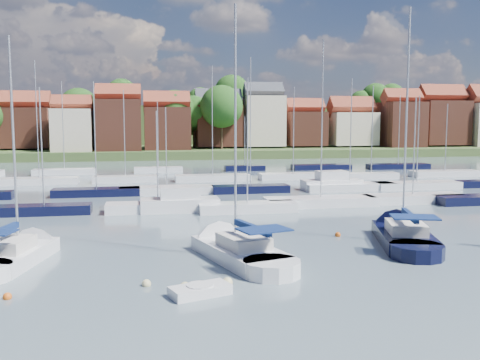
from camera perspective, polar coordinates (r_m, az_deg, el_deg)
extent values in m
plane|color=#485862|center=(68.92, -3.18, -0.46)|extent=(260.00, 260.00, 0.00)
cube|color=silver|center=(33.65, -22.84, -7.78)|extent=(4.12, 6.96, 1.20)
cone|color=silver|center=(37.25, -20.14, -6.33)|extent=(3.36, 3.70, 2.71)
cube|color=beige|center=(33.04, -23.25, -6.37)|extent=(2.47, 3.07, 0.70)
cylinder|color=#B2B2B7|center=(33.13, -23.00, 3.60)|extent=(0.14, 0.14, 12.06)
cylinder|color=#B2B2B7|center=(32.08, -24.03, -5.22)|extent=(0.92, 3.54, 0.10)
cube|color=navy|center=(32.05, -24.04, -4.96)|extent=(1.07, 3.41, 0.35)
cube|color=silver|center=(31.91, -0.06, -8.03)|extent=(5.15, 8.13, 1.20)
cone|color=silver|center=(36.06, -3.46, -6.36)|extent=(4.05, 4.41, 3.14)
cylinder|color=silver|center=(28.71, 3.38, -9.69)|extent=(3.91, 3.91, 1.20)
cube|color=beige|center=(31.23, 0.38, -6.56)|extent=(3.00, 3.64, 0.70)
cylinder|color=#B2B2B7|center=(31.37, -0.49, 5.73)|extent=(0.14, 0.14, 13.97)
cylinder|color=#B2B2B7|center=(30.14, 1.29, -5.38)|extent=(1.28, 4.05, 0.10)
cube|color=navy|center=(30.11, 1.29, -5.10)|extent=(1.41, 3.90, 0.35)
cube|color=navy|center=(28.91, 2.57, -5.29)|extent=(3.10, 2.57, 0.08)
cube|color=black|center=(37.51, 17.08, -6.13)|extent=(5.30, 8.33, 1.20)
cone|color=black|center=(42.17, 15.85, -4.72)|extent=(4.16, 4.52, 3.22)
cylinder|color=black|center=(33.83, 18.31, -7.53)|extent=(4.01, 4.01, 1.20)
cube|color=beige|center=(36.81, 17.28, -4.86)|extent=(3.08, 3.73, 0.70)
cylinder|color=#B2B2B7|center=(37.19, 17.32, 6.06)|extent=(0.14, 0.14, 14.65)
cylinder|color=#B2B2B7|center=(35.62, 17.66, -3.85)|extent=(1.33, 4.14, 0.10)
cube|color=navy|center=(35.59, 17.66, -3.62)|extent=(1.46, 4.00, 0.35)
cube|color=navy|center=(34.22, 18.13, -3.77)|extent=(3.18, 2.64, 0.08)
cube|color=silver|center=(25.71, -4.29, -11.75)|extent=(3.09, 2.17, 0.55)
cylinder|color=silver|center=(25.66, -4.29, -11.42)|extent=(1.31, 1.31, 0.35)
sphere|color=#D85914|center=(27.41, -23.56, -11.56)|extent=(0.41, 0.41, 0.41)
sphere|color=beige|center=(26.75, -5.91, -11.49)|extent=(0.51, 0.51, 0.51)
sphere|color=beige|center=(27.48, -9.95, -11.07)|extent=(0.46, 0.46, 0.46)
sphere|color=beige|center=(27.76, 4.56, -10.81)|extent=(0.54, 0.54, 0.54)
sphere|color=#D85914|center=(38.78, 10.39, -5.92)|extent=(0.41, 0.41, 0.41)
sphere|color=beige|center=(27.30, -1.35, -11.09)|extent=(0.54, 0.54, 0.54)
cube|color=black|center=(49.80, -20.16, -3.08)|extent=(8.01, 2.24, 1.00)
cylinder|color=#B2B2B7|center=(49.23, -20.41, 3.34)|extent=(0.12, 0.12, 10.16)
cube|color=silver|center=(48.75, -8.74, -2.95)|extent=(9.22, 2.58, 1.00)
cylinder|color=#B2B2B7|center=(48.22, -8.83, 2.44)|extent=(0.12, 0.12, 8.18)
cube|color=silver|center=(48.05, 0.79, -3.01)|extent=(8.78, 2.46, 1.00)
cylinder|color=#B2B2B7|center=(47.44, 0.80, 4.19)|extent=(0.12, 0.12, 11.06)
cube|color=silver|center=(51.98, 8.60, -2.37)|extent=(10.79, 3.02, 1.00)
cylinder|color=#B2B2B7|center=(51.39, 8.75, 6.41)|extent=(0.12, 0.12, 14.87)
cube|color=silver|center=(56.22, 17.92, -1.95)|extent=(10.13, 2.84, 1.00)
cylinder|color=#B2B2B7|center=(55.72, 18.11, 3.45)|extent=(0.12, 0.12, 9.59)
cube|color=silver|center=(48.62, -6.43, -2.76)|extent=(7.00, 2.60, 1.40)
cube|color=silver|center=(48.46, -6.44, -1.48)|extent=(3.50, 2.20, 1.30)
cube|color=black|center=(60.25, -15.05, -1.32)|extent=(9.30, 2.60, 1.00)
cylinder|color=#B2B2B7|center=(59.76, -15.22, 4.62)|extent=(0.12, 0.12, 11.48)
cube|color=silver|center=(60.47, -7.82, -1.13)|extent=(10.40, 2.91, 1.00)
cylinder|color=#B2B2B7|center=(60.04, -7.89, 3.50)|extent=(0.12, 0.12, 8.77)
cube|color=black|center=(60.90, 1.10, -1.02)|extent=(8.80, 2.46, 1.00)
cylinder|color=#B2B2B7|center=(60.39, 1.12, 6.21)|extent=(0.12, 0.12, 14.33)
cube|color=silver|center=(64.22, 11.60, -0.77)|extent=(10.73, 3.00, 1.00)
cylinder|color=#B2B2B7|center=(63.75, 11.74, 5.10)|extent=(0.12, 0.12, 12.14)
cube|color=silver|center=(67.65, 18.30, -0.60)|extent=(10.48, 2.93, 1.00)
cylinder|color=#B2B2B7|center=(67.23, 18.47, 4.17)|extent=(0.12, 0.12, 10.28)
cube|color=silver|center=(64.28, 9.73, -0.59)|extent=(7.00, 2.60, 1.40)
cube|color=silver|center=(64.16, 9.75, 0.39)|extent=(3.50, 2.20, 1.30)
cube|color=silver|center=(73.71, -20.61, -0.14)|extent=(9.71, 2.72, 1.00)
cylinder|color=#B2B2B7|center=(73.29, -20.85, 6.04)|extent=(0.12, 0.12, 14.88)
cube|color=silver|center=(72.86, -12.12, 0.06)|extent=(8.49, 2.38, 1.00)
cylinder|color=#B2B2B7|center=(72.46, -12.23, 4.90)|extent=(0.12, 0.12, 11.31)
cube|color=silver|center=(72.71, -2.94, 0.18)|extent=(10.16, 2.85, 1.00)
cylinder|color=#B2B2B7|center=(72.28, -2.97, 6.33)|extent=(0.12, 0.12, 14.59)
cube|color=silver|center=(75.14, 5.69, 0.36)|extent=(9.53, 2.67, 1.00)
cylinder|color=#B2B2B7|center=(74.74, 5.74, 5.28)|extent=(0.12, 0.12, 11.91)
cube|color=silver|center=(77.62, 13.79, 0.40)|extent=(7.62, 2.13, 1.00)
cylinder|color=#B2B2B7|center=(77.23, 13.92, 5.24)|extent=(0.12, 0.12, 12.13)
cube|color=silver|center=(84.20, 21.00, 0.61)|extent=(10.17, 2.85, 1.00)
cylinder|color=#B2B2B7|center=(83.87, 21.15, 4.26)|extent=(0.12, 0.12, 9.73)
cube|color=silver|center=(85.61, -18.20, 0.80)|extent=(9.24, 2.59, 1.00)
cylinder|color=#B2B2B7|center=(85.26, -18.37, 5.55)|extent=(0.12, 0.12, 13.17)
cube|color=silver|center=(85.59, -8.69, 1.05)|extent=(7.57, 2.12, 1.00)
cylinder|color=#B2B2B7|center=(85.26, -8.75, 4.81)|extent=(0.12, 0.12, 10.24)
cube|color=black|center=(87.29, 0.51, 1.22)|extent=(6.58, 1.84, 1.00)
cylinder|color=#B2B2B7|center=(87.00, 0.51, 4.18)|extent=(0.12, 0.12, 8.01)
cube|color=black|center=(90.60, 8.65, 1.34)|extent=(9.92, 2.78, 1.00)
cylinder|color=#B2B2B7|center=(90.28, 8.72, 5.11)|extent=(0.12, 0.12, 10.92)
cube|color=black|center=(94.86, 16.50, 1.37)|extent=(10.55, 2.95, 1.00)
cylinder|color=#B2B2B7|center=(94.55, 16.62, 5.15)|extent=(0.12, 0.12, 11.51)
cube|color=#44542A|center=(145.36, -7.02, 3.22)|extent=(200.00, 70.00, 3.00)
cube|color=#44542A|center=(170.14, -7.55, 5.25)|extent=(200.00, 60.00, 14.00)
cube|color=brown|center=(128.17, -21.78, 5.20)|extent=(10.37, 9.97, 8.73)
cube|color=brown|center=(128.22, -21.88, 7.71)|extent=(10.57, 5.13, 5.13)
cube|color=beige|center=(117.77, -17.38, 5.06)|extent=(8.09, 8.80, 8.96)
cube|color=brown|center=(117.80, -17.47, 7.72)|extent=(8.25, 4.00, 4.00)
cube|color=brown|center=(117.93, -12.79, 5.68)|extent=(9.36, 10.17, 10.97)
cube|color=brown|center=(118.06, -12.87, 8.90)|extent=(9.54, 4.63, 4.63)
cube|color=brown|center=(119.69, -7.79, 5.42)|extent=(9.90, 8.56, 9.42)
cube|color=brown|center=(119.74, -7.83, 8.25)|extent=(10.10, 4.90, 4.90)
cube|color=brown|center=(125.80, -2.34, 5.81)|extent=(10.59, 8.93, 9.49)
cube|color=#383A42|center=(125.88, -2.35, 8.56)|extent=(10.80, 5.24, 5.24)
cube|color=beige|center=(126.88, 2.49, 6.30)|extent=(9.01, 8.61, 11.65)
cube|color=#383A42|center=(127.06, 2.51, 9.42)|extent=(9.19, 4.46, 4.46)
cube|color=brown|center=(130.78, 6.86, 5.46)|extent=(9.10, 9.34, 8.00)
cube|color=brown|center=(130.80, 6.89, 7.70)|extent=(9.28, 4.50, 4.50)
cube|color=beige|center=(134.37, 11.74, 5.37)|extent=(10.86, 9.59, 7.88)
cube|color=brown|center=(134.39, 11.79, 7.62)|extent=(11.07, 5.37, 5.37)
cube|color=brown|center=(136.84, 16.78, 5.65)|extent=(9.18, 9.96, 10.97)
cube|color=brown|center=(136.95, 16.87, 8.41)|extent=(9.36, 4.54, 4.54)
cube|color=brown|center=(143.51, 20.63, 5.73)|extent=(11.39, 9.67, 10.76)
cube|color=brown|center=(143.64, 20.74, 8.43)|extent=(11.62, 5.64, 5.64)
cylinder|color=#382619|center=(157.59, 14.18, 6.30)|extent=(0.50, 0.50, 4.47)
sphere|color=#2E561A|center=(157.72, 14.24, 8.51)|extent=(8.18, 8.18, 8.18)
cylinder|color=#382619|center=(124.48, -4.86, 4.35)|extent=(0.50, 0.50, 4.46)
sphere|color=#2E561A|center=(124.42, -4.89, 7.13)|extent=(8.15, 8.15, 8.15)
cylinder|color=#382619|center=(143.56, -0.87, 6.53)|extent=(0.50, 0.50, 5.15)
sphere|color=#2E561A|center=(143.75, -0.87, 9.32)|extent=(9.41, 9.41, 9.41)
cylinder|color=#382619|center=(144.29, -12.46, 6.42)|extent=(0.50, 0.50, 4.56)
sphere|color=#2E561A|center=(144.45, -12.52, 8.88)|extent=(8.34, 8.34, 8.34)
cylinder|color=#382619|center=(134.01, -16.73, 4.39)|extent=(0.50, 0.50, 5.15)
sphere|color=#2E561A|center=(133.98, -16.83, 7.38)|extent=(9.42, 9.42, 9.42)
cylinder|color=#382619|center=(138.53, -23.06, 5.28)|extent=(0.50, 0.50, 3.42)
sphere|color=#2E561A|center=(138.56, -23.14, 7.20)|extent=(6.26, 6.26, 6.26)
cylinder|color=#382619|center=(134.55, -0.85, 4.37)|extent=(0.50, 0.50, 3.77)
sphere|color=#2E561A|center=(134.47, -0.85, 6.55)|extent=(6.89, 6.89, 6.89)
cylinder|color=#382619|center=(120.20, -1.97, 4.47)|extent=(0.50, 0.50, 5.21)
sphere|color=#2E561A|center=(120.17, -1.99, 7.85)|extent=(9.53, 9.53, 9.53)
cylinder|color=#382619|center=(147.55, 18.20, 4.08)|extent=(0.50, 0.50, 2.97)
sphere|color=#2E561A|center=(147.47, 18.25, 5.64)|extent=(5.44, 5.44, 5.44)
cylinder|color=#382619|center=(121.94, -6.93, 4.37)|extent=(0.50, 0.50, 4.84)
sphere|color=#2E561A|center=(121.90, -6.97, 7.46)|extent=(8.85, 8.85, 8.85)
cylinder|color=#382619|center=(156.13, 12.77, 6.21)|extent=(0.50, 0.50, 3.72)
sphere|color=#2E561A|center=(156.21, 12.82, 8.06)|extent=(6.80, 6.80, 6.80)
cylinder|color=#382619|center=(137.23, 16.80, 4.20)|extent=(0.50, 0.50, 4.05)
sphere|color=#2E561A|center=(137.16, 16.87, 6.49)|extent=(7.40, 7.40, 7.40)
cylinder|color=#382619|center=(142.02, -4.20, 6.25)|extent=(0.50, 0.50, 3.93)
sphere|color=#2E561A|center=(142.11, -4.22, 8.40)|extent=(7.19, 7.19, 7.19)
cylinder|color=#382619|center=(134.02, 6.64, 4.33)|extent=(0.50, 0.50, 3.82)
sphere|color=#2E561A|center=(133.94, 6.67, 6.55)|extent=(6.99, 6.99, 6.99)
cylinder|color=#382619|center=(121.44, -14.62, 3.88)|extent=(0.50, 0.50, 3.48)
sphere|color=#2E561A|center=(121.34, -14.68, 6.11)|extent=(6.37, 6.37, 6.37)
cylinder|color=#382619|center=(146.55, 16.45, 4.12)|extent=(0.50, 0.50, 2.99)
sphere|color=#2E561A|center=(146.47, 16.50, 5.71)|extent=(5.46, 5.46, 5.46)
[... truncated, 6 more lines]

